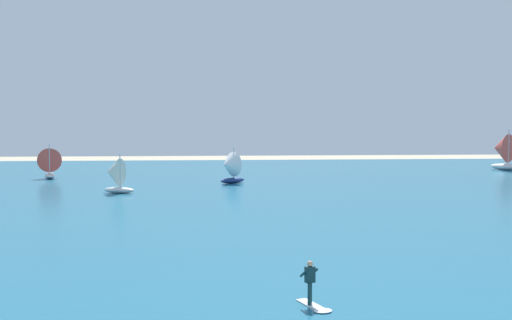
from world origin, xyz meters
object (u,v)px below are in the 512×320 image
at_px(kitesurfer, 312,290).
at_px(sailboat_mid_right, 49,163).
at_px(sailboat_center_horizon, 502,151).
at_px(sailboat_leading, 114,175).
at_px(sailboat_trailing, 229,167).

bearing_deg(kitesurfer, sailboat_mid_right, 113.13).
bearing_deg(sailboat_center_horizon, kitesurfer, -120.87).
bearing_deg(sailboat_mid_right, sailboat_leading, -58.08).
bearing_deg(kitesurfer, sailboat_trailing, 92.09).
relative_size(sailboat_center_horizon, sailboat_leading, 1.49).
height_order(kitesurfer, sailboat_leading, sailboat_leading).
height_order(kitesurfer, sailboat_trailing, sailboat_trailing).
bearing_deg(sailboat_trailing, sailboat_center_horizon, 22.23).
distance_m(kitesurfer, sailboat_center_horizon, 69.66).
height_order(sailboat_trailing, sailboat_center_horizon, sailboat_center_horizon).
xyz_separation_m(sailboat_trailing, sailboat_mid_right, (-20.75, 7.89, 0.06)).
relative_size(kitesurfer, sailboat_center_horizon, 0.37).
xyz_separation_m(kitesurfer, sailboat_mid_right, (-22.38, 52.40, 1.19)).
distance_m(sailboat_mid_right, sailboat_leading, 18.52).
height_order(kitesurfer, sailboat_mid_right, sailboat_mid_right).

